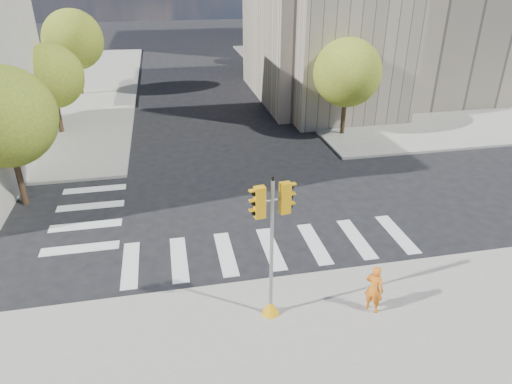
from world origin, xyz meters
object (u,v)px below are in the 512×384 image
(photographer, at_px, (374,289))
(lamp_far, at_px, (282,27))
(traffic_signal, at_px, (271,260))
(lamp_near, at_px, (333,53))

(photographer, bearing_deg, lamp_far, -50.28)
(lamp_far, height_order, photographer, lamp_far)
(traffic_signal, bearing_deg, photographer, -17.33)
(lamp_near, height_order, photographer, lamp_near)
(lamp_far, distance_m, traffic_signal, 35.04)
(traffic_signal, height_order, photographer, traffic_signal)
(lamp_far, xyz_separation_m, photographer, (-5.79, -34.26, -3.60))
(lamp_far, relative_size, photographer, 4.87)
(lamp_near, relative_size, photographer, 4.87)
(lamp_near, distance_m, traffic_signal, 21.86)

